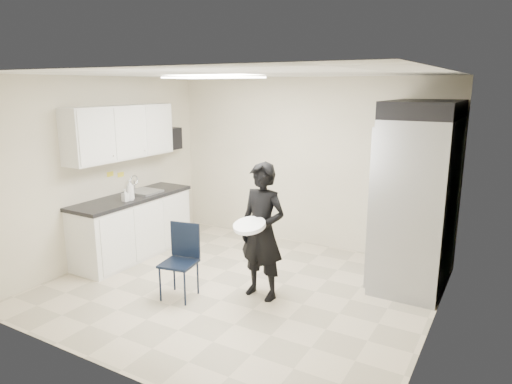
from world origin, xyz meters
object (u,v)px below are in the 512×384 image
Objects in this scene: commercial_fridge at (417,203)px; man_tuxedo at (262,231)px; folding_chair at (179,264)px; lower_counter at (133,227)px.

man_tuxedo is at bearing -138.22° from commercial_fridge.
commercial_fridge reaches higher than folding_chair.
man_tuxedo is (0.83, 0.53, 0.38)m from folding_chair.
lower_counter is 2.22× the size of folding_chair.
commercial_fridge is 1.29× the size of man_tuxedo.
man_tuxedo is (-1.47, -1.31, -0.24)m from commercial_fridge.
man_tuxedo reaches higher than folding_chair.
commercial_fridge is at bearing 47.62° from man_tuxedo.
lower_counter is 1.17× the size of man_tuxedo.
lower_counter is at bearing 179.96° from man_tuxedo.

